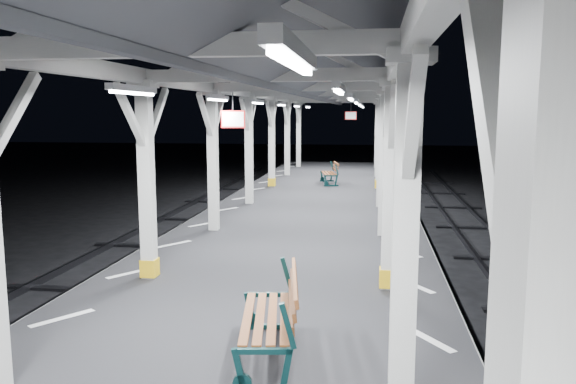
# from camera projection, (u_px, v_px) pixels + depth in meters

# --- Properties ---
(platform) EXTENTS (6.00, 50.00, 1.00)m
(platform) POSITION_uv_depth(u_px,v_px,m) (237.00, 364.00, 7.41)
(platform) COLOR black
(platform) RESTS_ON ground
(hazard_stripes_left) EXTENTS (1.00, 48.00, 0.01)m
(hazard_stripes_left) POSITION_uv_depth(u_px,v_px,m) (62.00, 318.00, 7.69)
(hazard_stripes_left) COLOR silver
(hazard_stripes_left) RESTS_ON platform
(hazard_stripes_right) EXTENTS (1.00, 48.00, 0.01)m
(hazard_stripes_right) POSITION_uv_depth(u_px,v_px,m) (428.00, 339.00, 6.99)
(hazard_stripes_right) COLOR silver
(hazard_stripes_right) RESTS_ON platform
(canopy) EXTENTS (5.40, 49.00, 4.65)m
(canopy) POSITION_uv_depth(u_px,v_px,m) (232.00, 49.00, 6.82)
(canopy) COLOR silver
(canopy) RESTS_ON platform
(bench_mid) EXTENTS (0.93, 1.88, 0.97)m
(bench_mid) POSITION_uv_depth(u_px,v_px,m) (276.00, 314.00, 6.39)
(bench_mid) COLOR #0C2C2D
(bench_mid) RESTS_ON platform
(bench_far) EXTENTS (0.86, 1.65, 0.85)m
(bench_far) POSITION_uv_depth(u_px,v_px,m) (331.00, 172.00, 22.11)
(bench_far) COLOR #0C2C2D
(bench_far) RESTS_ON platform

